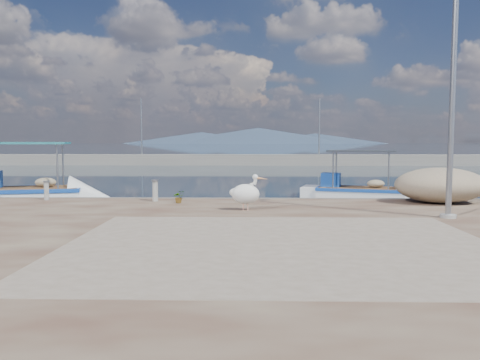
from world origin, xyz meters
name	(u,v)px	position (x,y,z in m)	size (l,w,h in m)	color
ground	(237,238)	(0.00, 0.00, 0.00)	(1400.00, 1400.00, 0.00)	#162635
quay	(224,306)	(0.00, -6.00, 0.25)	(44.00, 22.00, 0.50)	#44271D
quay_patch	(280,244)	(1.00, -3.00, 0.50)	(9.00, 7.00, 0.01)	gray
breakwater	(248,160)	(0.00, 40.00, 0.60)	(120.00, 2.20, 7.50)	gray
mountains	(254,137)	(4.39, 650.00, 9.51)	(370.00, 280.00, 22.00)	#28384C
boat_left	(26,196)	(-9.56, 7.60, 0.24)	(6.71, 3.55, 3.08)	white
boat_right	(359,195)	(5.42, 8.99, 0.21)	(5.78, 3.27, 2.64)	white
pelican	(246,193)	(0.24, 1.88, 1.04)	(1.21, 0.72, 1.15)	tan
lamp_post	(452,101)	(5.99, 0.61, 3.80)	(0.44, 0.96, 7.00)	gray
bollard_near	(155,189)	(-3.08, 4.07, 0.93)	(0.26, 0.26, 0.79)	gray
bollard_far	(46,190)	(-7.18, 4.32, 0.89)	(0.24, 0.24, 0.72)	gray
potted_plant	(179,197)	(-2.15, 3.58, 0.72)	(0.39, 0.34, 0.44)	#33722D
net_pile_c	(440,185)	(7.07, 3.88, 1.12)	(3.18, 2.27, 1.25)	tan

